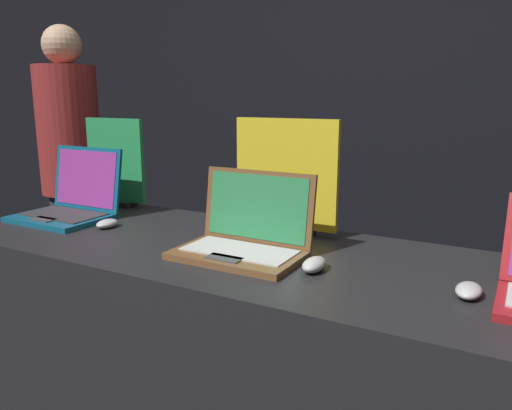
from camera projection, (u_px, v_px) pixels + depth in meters
name	position (u px, v px, depth m)	size (l,w,h in m)	color
wall_back	(398.00, 90.00, 2.99)	(8.00, 0.05, 2.80)	black
display_counter	(255.00, 376.00, 1.68)	(2.23, 0.72, 0.88)	black
laptop_front	(71.00, 202.00, 2.01)	(0.36, 0.31, 0.28)	#0F5170
mouse_front	(107.00, 224.00, 1.86)	(0.06, 0.09, 0.03)	#B2B2B7
promo_stand_front	(116.00, 165.00, 2.20)	(0.31, 0.07, 0.39)	black
laptop_middle	(245.00, 236.00, 1.54)	(0.39, 0.27, 0.25)	brown
mouse_middle	(314.00, 265.00, 1.40)	(0.06, 0.11, 0.04)	#B2B2B7
promo_stand_middle	(286.00, 180.00, 1.76)	(0.39, 0.07, 0.41)	black
mouse_back	(469.00, 290.00, 1.22)	(0.06, 0.10, 0.03)	#B2B2B7
person_bystander	(73.00, 180.00, 2.80)	(0.33, 0.33, 1.73)	#282833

